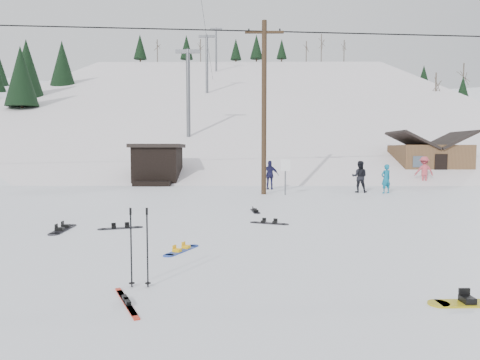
{
  "coord_description": "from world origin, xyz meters",
  "views": [
    {
      "loc": [
        0.92,
        -8.53,
        2.35
      ],
      "look_at": [
        0.81,
        4.82,
        1.4
      ],
      "focal_mm": 32.0,
      "sensor_mm": 36.0,
      "label": 1
    }
  ],
  "objects_px": {
    "utility_pole": "(264,105)",
    "hero_snowboard": "(182,250)",
    "hero_skis": "(126,302)",
    "cabin": "(429,161)"
  },
  "relations": [
    {
      "from": "hero_snowboard",
      "to": "utility_pole",
      "type": "bearing_deg",
      "value": 13.53
    },
    {
      "from": "utility_pole",
      "to": "hero_skis",
      "type": "bearing_deg",
      "value": -100.09
    },
    {
      "from": "hero_snowboard",
      "to": "hero_skis",
      "type": "height_order",
      "value": "hero_snowboard"
    },
    {
      "from": "utility_pole",
      "to": "cabin",
      "type": "bearing_deg",
      "value": 37.56
    },
    {
      "from": "hero_skis",
      "to": "utility_pole",
      "type": "bearing_deg",
      "value": 53.35
    },
    {
      "from": "utility_pole",
      "to": "hero_snowboard",
      "type": "distance_m",
      "value": 13.81
    },
    {
      "from": "cabin",
      "to": "hero_snowboard",
      "type": "height_order",
      "value": "cabin"
    },
    {
      "from": "utility_pole",
      "to": "hero_skis",
      "type": "distance_m",
      "value": 17.05
    },
    {
      "from": "utility_pole",
      "to": "hero_snowboard",
      "type": "bearing_deg",
      "value": -101.16
    },
    {
      "from": "utility_pole",
      "to": "cabin",
      "type": "relative_size",
      "value": 1.67
    }
  ]
}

